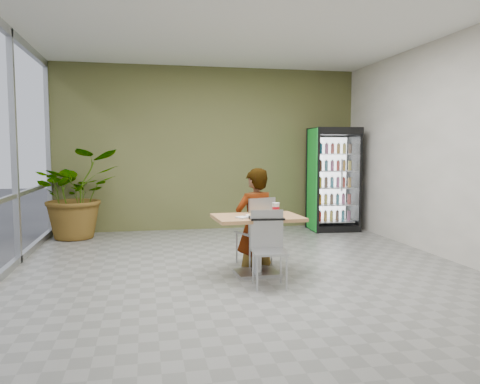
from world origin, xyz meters
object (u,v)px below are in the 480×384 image
Objects in this scene: chair_near at (268,242)px; cafeteria_tray at (266,218)px; dining_table at (257,233)px; potted_plant at (76,194)px; beverage_fridge at (334,179)px; chair_far at (258,226)px; soda_cup at (276,209)px; seated_woman at (255,228)px.

cafeteria_tray is (0.03, 0.20, 0.25)m from chair_near.
dining_table is 4.02m from potted_plant.
cafeteria_tray is 0.20× the size of beverage_fridge.
chair_far is 2.31× the size of cafeteria_tray.
chair_far is at bearing 102.40° from soda_cup.
soda_cup is at bearing -47.87° from potted_plant.
beverage_fridge reaches higher than cafeteria_tray.
chair_far is at bearing 88.42° from chair_near.
chair_near is at bearing -88.40° from dining_table.
seated_woman is at bearing 104.64° from soda_cup.
seated_woman is 0.64m from soda_cup.
chair_near is 0.59m from soda_cup.
chair_near is at bearing -115.80° from soda_cup.
soda_cup is (0.23, -0.02, 0.29)m from dining_table.
chair_near is 0.43× the size of beverage_fridge.
chair_far is 5.74× the size of soda_cup.
potted_plant is (-2.59, 3.56, 0.29)m from chair_near.
chair_near reaches higher than dining_table.
beverage_fridge is at bearing -150.38° from seated_woman.
dining_table is 3.77m from beverage_fridge.
cafeteria_tray is at bearing -119.60° from beverage_fridge.
chair_near is 5.36× the size of soda_cup.
chair_near is 0.54× the size of seated_woman.
cafeteria_tray is at bearing -81.67° from dining_table.
chair_near is 4.41m from potted_plant.
chair_far reaches higher than dining_table.
chair_far reaches higher than cafeteria_tray.
potted_plant reaches higher than dining_table.
seated_woman reaches higher than chair_near.
dining_table is at bearing 174.94° from soda_cup.
beverage_fridge is at bearing 55.79° from soda_cup.
dining_table is 0.69× the size of potted_plant.
seated_woman is 0.81× the size of beverage_fridge.
seated_woman is 3.32m from beverage_fridge.
beverage_fridge reaches higher than chair_far.
soda_cup reaches higher than dining_table.
potted_plant reaches higher than seated_woman.
cafeteria_tray is (-0.05, -0.79, 0.25)m from seated_woman.
cafeteria_tray is at bearing -126.68° from soda_cup.
soda_cup is (0.14, -0.54, 0.31)m from seated_woman.
soda_cup is at bearing 85.80° from seated_woman.
seated_woman reaches higher than cafeteria_tray.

